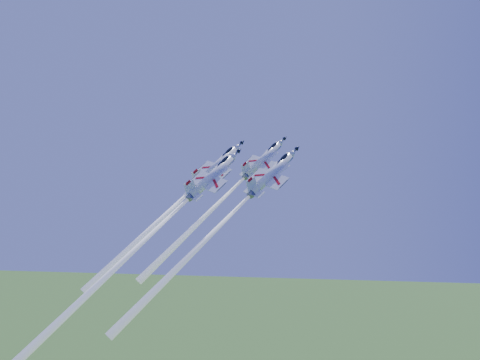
# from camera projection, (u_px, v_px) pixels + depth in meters

# --- Properties ---
(jet_lead) EXTENTS (27.57, 24.35, 33.19)m
(jet_lead) POSITION_uv_depth(u_px,v_px,m) (221.00, 200.00, 118.93)
(jet_lead) COLOR white
(jet_left) EXTENTS (28.56, 25.10, 34.12)m
(jet_left) POSITION_uv_depth(u_px,v_px,m) (174.00, 207.00, 117.67)
(jet_left) COLOR white
(jet_right) EXTENTS (31.47, 27.92, 38.16)m
(jet_right) POSITION_uv_depth(u_px,v_px,m) (217.00, 229.00, 107.19)
(jet_right) COLOR white
(jet_slot) EXTENTS (36.24, 32.49, 44.65)m
(jet_slot) POSITION_uv_depth(u_px,v_px,m) (138.00, 247.00, 105.73)
(jet_slot) COLOR white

